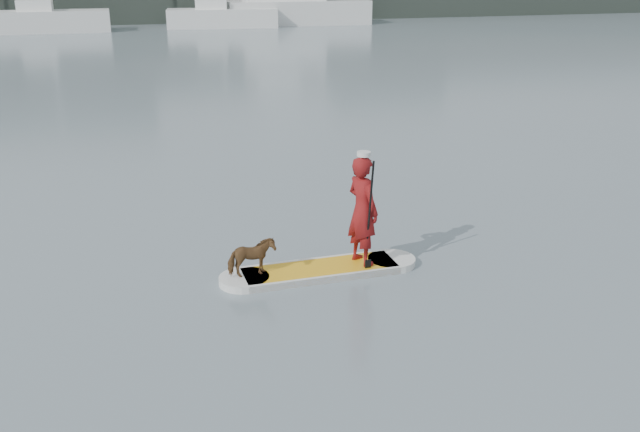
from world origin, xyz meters
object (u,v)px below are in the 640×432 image
object	(u,v)px
paddleboard	(320,270)
paddler	(363,210)
sailboat_c	(48,19)
motor_yacht_a	(292,0)
dog	(251,257)
sailboat_d	(221,16)

from	to	relation	value
paddleboard	paddler	world-z (taller)	paddler
sailboat_c	motor_yacht_a	distance (m)	17.58
paddler	dog	xyz separation A→B (m)	(-1.84, -0.04, -0.59)
sailboat_c	sailboat_d	xyz separation A→B (m)	(11.97, 0.34, -0.02)
dog	motor_yacht_a	bearing A→B (deg)	-21.62
paddleboard	sailboat_d	world-z (taller)	sailboat_d
sailboat_c	sailboat_d	size ratio (longest dim) A/B	0.98
paddleboard	sailboat_d	distance (m)	44.08
paddleboard	motor_yacht_a	bearing A→B (deg)	75.60
paddleboard	paddler	xyz separation A→B (m)	(0.72, 0.01, 0.96)
sailboat_c	sailboat_d	bearing A→B (deg)	1.67
paddler	sailboat_d	size ratio (longest dim) A/B	0.15
paddleboard	sailboat_d	size ratio (longest dim) A/B	0.28
motor_yacht_a	sailboat_c	bearing A→B (deg)	-174.41
paddler	sailboat_c	bearing A→B (deg)	-9.02
dog	sailboat_d	size ratio (longest dim) A/B	0.06
paddler	sailboat_d	world-z (taller)	sailboat_d
sailboat_c	motor_yacht_a	size ratio (longest dim) A/B	1.06
sailboat_d	motor_yacht_a	xyz separation A→B (m)	(5.53, 0.93, 0.99)
paddler	motor_yacht_a	bearing A→B (deg)	-31.45
sailboat_d	sailboat_c	bearing A→B (deg)	-170.71
paddler	sailboat_c	distance (m)	44.11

